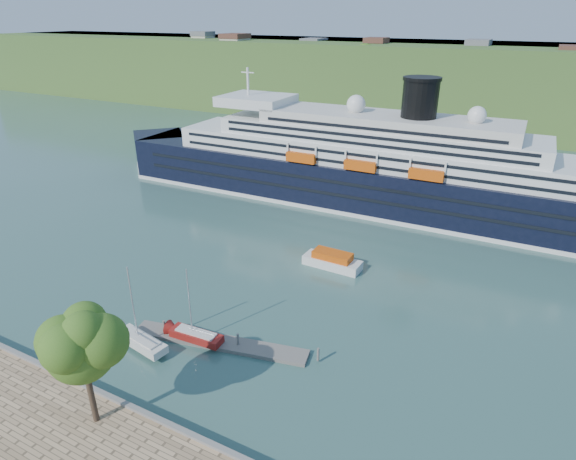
# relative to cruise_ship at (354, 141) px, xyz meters

# --- Properties ---
(ground) EXTENTS (400.00, 400.00, 0.00)m
(ground) POSITION_rel_cruise_ship_xyz_m (-1.79, -59.32, -11.72)
(ground) COLOR #30564E
(ground) RESTS_ON ground
(far_hillside) EXTENTS (400.00, 50.00, 24.00)m
(far_hillside) POSITION_rel_cruise_ship_xyz_m (-1.79, 85.68, 0.28)
(far_hillside) COLOR #335321
(far_hillside) RESTS_ON ground
(quay_coping) EXTENTS (220.00, 0.50, 0.30)m
(quay_coping) POSITION_rel_cruise_ship_xyz_m (-1.79, -59.52, -10.57)
(quay_coping) COLOR slate
(quay_coping) RESTS_ON promenade
(cruise_ship) EXTENTS (104.64, 17.21, 23.44)m
(cruise_ship) POSITION_rel_cruise_ship_xyz_m (0.00, 0.00, 0.00)
(cruise_ship) COLOR black
(cruise_ship) RESTS_ON ground
(promenade_tree) EXTENTS (7.34, 7.34, 12.16)m
(promenade_tree) POSITION_rel_cruise_ship_xyz_m (0.55, -61.89, -4.64)
(promenade_tree) COLOR #315B18
(promenade_tree) RESTS_ON promenade
(floating_pontoon) EXTENTS (19.75, 6.40, 0.44)m
(floating_pontoon) POSITION_rel_cruise_ship_xyz_m (3.06, -47.44, -11.50)
(floating_pontoon) COLOR slate
(floating_pontoon) RESTS_ON ground
(sailboat_white_near) EXTENTS (7.46, 3.16, 9.34)m
(sailboat_white_near) POSITION_rel_cruise_ship_xyz_m (-3.74, -51.97, -7.05)
(sailboat_white_near) COLOR silver
(sailboat_white_near) RESTS_ON ground
(sailboat_red) EXTENTS (6.76, 2.24, 8.60)m
(sailboat_red) POSITION_rel_cruise_ship_xyz_m (0.74, -48.38, -7.42)
(sailboat_red) COLOR maroon
(sailboat_red) RESTS_ON ground
(tender_launch) EXTENTS (8.40, 3.10, 2.30)m
(tender_launch) POSITION_rel_cruise_ship_xyz_m (7.07, -25.68, -10.57)
(tender_launch) COLOR #D24D0C
(tender_launch) RESTS_ON ground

